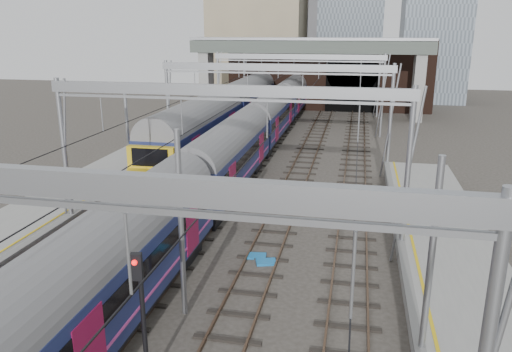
% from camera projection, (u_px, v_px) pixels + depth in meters
% --- Properties ---
extents(ground, '(160.00, 160.00, 0.00)m').
position_uv_depth(ground, '(165.00, 344.00, 16.82)').
color(ground, '#38332D').
rests_on(ground, ground).
extents(tracks, '(14.40, 80.00, 0.22)m').
position_uv_depth(tracks, '(255.00, 200.00, 30.91)').
color(tracks, '#4C3828').
rests_on(tracks, ground).
extents(overhead_line, '(16.80, 80.00, 8.00)m').
position_uv_depth(overhead_line, '(274.00, 83.00, 35.14)').
color(overhead_line, gray).
rests_on(overhead_line, ground).
extents(retaining_wall, '(28.00, 2.75, 9.00)m').
position_uv_depth(retaining_wall, '(324.00, 76.00, 64.11)').
color(retaining_wall, black).
rests_on(retaining_wall, ground).
extents(overbridge, '(28.00, 3.00, 9.25)m').
position_uv_depth(overbridge, '(309.00, 55.00, 57.97)').
color(overbridge, gray).
rests_on(overbridge, ground).
extents(train_main, '(2.67, 61.74, 4.64)m').
position_uv_depth(train_main, '(253.00, 133.00, 39.02)').
color(train_main, black).
rests_on(train_main, ground).
extents(train_second, '(3.07, 35.52, 5.19)m').
position_uv_depth(train_second, '(227.00, 114.00, 46.31)').
color(train_second, black).
rests_on(train_second, ground).
extents(signal_near_left, '(0.37, 0.47, 4.89)m').
position_uv_depth(signal_near_left, '(107.00, 220.00, 19.39)').
color(signal_near_left, black).
rests_on(signal_near_left, ground).
extents(signal_near_centre, '(0.34, 0.45, 4.36)m').
position_uv_depth(signal_near_centre, '(141.00, 302.00, 14.11)').
color(signal_near_centre, black).
rests_on(signal_near_centre, ground).
extents(equip_cover_a, '(0.93, 0.71, 0.10)m').
position_uv_depth(equip_cover_a, '(257.00, 256.00, 23.25)').
color(equip_cover_a, '#186EB6').
rests_on(equip_cover_a, ground).
extents(equip_cover_b, '(1.05, 0.88, 0.11)m').
position_uv_depth(equip_cover_b, '(266.00, 262.00, 22.65)').
color(equip_cover_b, '#186EB6').
rests_on(equip_cover_b, ground).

